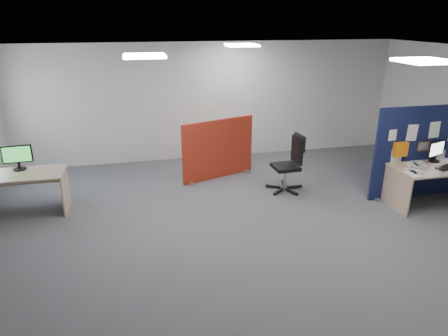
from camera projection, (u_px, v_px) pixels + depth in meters
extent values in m
plane|color=#4E5055|center=(249.00, 224.00, 6.59)|extent=(9.00, 9.00, 0.00)
cube|color=white|center=(253.00, 55.00, 5.63)|extent=(9.00, 7.00, 0.02)
cube|color=silver|center=(209.00, 102.00, 9.30)|extent=(9.00, 0.02, 2.70)
cube|color=silver|center=(384.00, 287.00, 2.91)|extent=(9.00, 0.02, 2.70)
cube|color=white|center=(424.00, 61.00, 5.13)|extent=(0.60, 0.60, 0.04)
cube|color=white|center=(144.00, 56.00, 5.79)|extent=(0.60, 0.60, 0.04)
cube|color=white|center=(242.00, 45.00, 8.03)|extent=(0.60, 0.60, 0.04)
cube|color=black|center=(426.00, 152.00, 7.35)|extent=(2.11, 0.06, 1.74)
cube|color=#A5A6AA|center=(375.00, 198.00, 7.47)|extent=(0.08, 0.30, 0.04)
cube|color=white|center=(393.00, 135.00, 7.03)|extent=(0.15, 0.01, 0.20)
cube|color=white|center=(412.00, 133.00, 7.10)|extent=(0.21, 0.01, 0.30)
cube|color=white|center=(435.00, 130.00, 7.18)|extent=(0.21, 0.01, 0.30)
cube|color=white|center=(396.00, 157.00, 7.21)|extent=(0.21, 0.01, 0.30)
cube|color=white|center=(439.00, 158.00, 7.43)|extent=(0.21, 0.01, 0.30)
cube|color=white|center=(416.00, 172.00, 7.42)|extent=(0.21, 0.01, 0.30)
cube|color=gold|center=(423.00, 146.00, 7.25)|extent=(0.24, 0.01, 0.18)
cube|color=orange|center=(400.00, 149.00, 7.12)|extent=(0.25, 0.10, 0.25)
cube|color=tan|center=(444.00, 167.00, 7.06)|extent=(1.85, 0.82, 0.03)
cube|color=tan|center=(396.00, 190.00, 7.01)|extent=(0.03, 0.76, 0.70)
cube|color=tan|center=(428.00, 168.00, 7.47)|extent=(1.67, 0.02, 0.30)
cylinder|color=black|center=(434.00, 161.00, 7.27)|extent=(0.18, 0.18, 0.02)
cube|color=black|center=(435.00, 158.00, 7.25)|extent=(0.04, 0.04, 0.09)
cube|color=black|center=(437.00, 149.00, 7.19)|extent=(0.43, 0.18, 0.28)
cube|color=white|center=(437.00, 149.00, 7.17)|extent=(0.38, 0.14, 0.24)
cube|color=black|center=(447.00, 167.00, 6.97)|extent=(0.48, 0.30, 0.02)
cube|color=maroon|center=(218.00, 149.00, 8.29)|extent=(1.59, 0.62, 1.25)
cube|color=#A5A6AA|center=(187.00, 179.00, 8.37)|extent=(0.08, 0.30, 0.04)
cube|color=#A5A6AA|center=(250.00, 174.00, 8.64)|extent=(0.08, 0.30, 0.04)
cube|color=tan|center=(20.00, 174.00, 6.72)|extent=(1.43, 0.72, 0.03)
cube|color=tan|center=(66.00, 191.00, 6.99)|extent=(0.03, 0.66, 0.70)
cube|color=tan|center=(26.00, 176.00, 7.08)|extent=(1.29, 0.02, 0.30)
cylinder|color=black|center=(20.00, 169.00, 6.89)|extent=(0.22, 0.22, 0.02)
cube|color=black|center=(19.00, 165.00, 6.87)|extent=(0.05, 0.04, 0.11)
cube|color=black|center=(17.00, 154.00, 6.80)|extent=(0.48, 0.07, 0.31)
cube|color=green|center=(17.00, 154.00, 6.78)|extent=(0.44, 0.04, 0.27)
cube|color=black|center=(295.00, 187.00, 7.93)|extent=(0.31, 0.07, 0.04)
cube|color=black|center=(283.00, 184.00, 8.08)|extent=(0.13, 0.31, 0.04)
cube|color=black|center=(273.00, 186.00, 7.94)|extent=(0.28, 0.21, 0.04)
cube|color=black|center=(278.00, 192.00, 7.71)|extent=(0.27, 0.23, 0.04)
cube|color=black|center=(292.00, 192.00, 7.70)|extent=(0.16, 0.30, 0.04)
cylinder|color=#A5A6AA|center=(285.00, 178.00, 7.80)|extent=(0.06, 0.06, 0.42)
cube|color=black|center=(285.00, 167.00, 7.72)|extent=(0.49, 0.49, 0.07)
cube|color=black|center=(297.00, 150.00, 7.66)|extent=(0.07, 0.43, 0.51)
cube|color=black|center=(300.00, 142.00, 7.61)|extent=(0.08, 0.39, 0.30)
cube|color=white|center=(414.00, 170.00, 6.86)|extent=(0.25, 0.32, 0.00)
cube|color=white|center=(412.00, 165.00, 7.12)|extent=(0.27, 0.34, 0.00)
cube|color=white|center=(413.00, 174.00, 6.71)|extent=(0.22, 0.31, 0.00)
cube|color=white|center=(443.00, 159.00, 7.40)|extent=(0.22, 0.31, 0.00)
cube|color=white|center=(419.00, 163.00, 7.20)|extent=(0.27, 0.34, 0.00)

